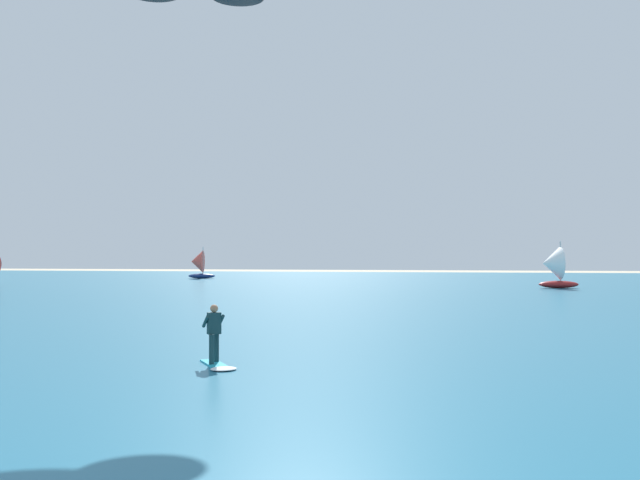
# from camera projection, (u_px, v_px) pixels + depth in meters

# --- Properties ---
(ocean) EXTENTS (160.00, 90.00, 0.10)m
(ocean) POSITION_uv_depth(u_px,v_px,m) (388.00, 291.00, 52.17)
(ocean) COLOR #236B89
(ocean) RESTS_ON ground
(kitesurfer) EXTENTS (1.52, 1.95, 1.67)m
(kitesurfer) POSITION_uv_depth(u_px,v_px,m) (216.00, 344.00, 17.98)
(kitesurfer) COLOR #26B2CC
(kitesurfer) RESTS_ON ocean
(sailboat_mid_right) EXTENTS (3.40, 2.89, 3.95)m
(sailboat_mid_right) POSITION_uv_depth(u_px,v_px,m) (553.00, 267.00, 55.37)
(sailboat_mid_right) COLOR maroon
(sailboat_mid_right) RESTS_ON ocean
(sailboat_anchored_offshore) EXTENTS (3.16, 2.72, 3.61)m
(sailboat_anchored_offshore) POSITION_uv_depth(u_px,v_px,m) (198.00, 264.00, 74.55)
(sailboat_anchored_offshore) COLOR navy
(sailboat_anchored_offshore) RESTS_ON ocean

